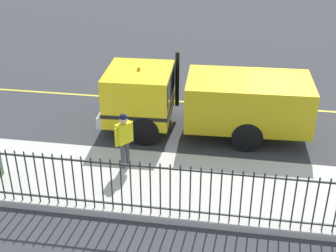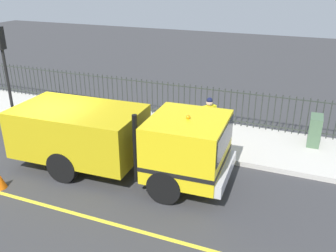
{
  "view_description": "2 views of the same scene",
  "coord_description": "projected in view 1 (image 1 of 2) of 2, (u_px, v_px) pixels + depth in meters",
  "views": [
    {
      "loc": [
        13.85,
        -1.46,
        7.41
      ],
      "look_at": [
        2.5,
        -3.31,
        1.38
      ],
      "focal_mm": 49.89,
      "sensor_mm": 36.0,
      "label": 1
    },
    {
      "loc": [
        -8.41,
        -7.54,
        5.73
      ],
      "look_at": [
        1.62,
        -3.47,
        1.15
      ],
      "focal_mm": 38.67,
      "sensor_mm": 36.0,
      "label": 2
    }
  ],
  "objects": [
    {
      "name": "traffic_cone",
      "position": [
        287.0,
        104.0,
        16.87
      ],
      "size": [
        0.39,
        0.39,
        0.56
      ],
      "primitive_type": "cone",
      "color": "orange",
      "rests_on": "ground"
    },
    {
      "name": "ground_plane",
      "position": [
        279.0,
        136.0,
        15.34
      ],
      "size": [
        59.52,
        59.52,
        0.0
      ],
      "primitive_type": "plane",
      "color": "#38383A",
      "rests_on": "ground"
    },
    {
      "name": "worker_standing",
      "position": [
        124.0,
        135.0,
        12.9
      ],
      "size": [
        0.51,
        0.46,
        1.68
      ],
      "rotation": [
        0.0,
        0.0,
        2.49
      ],
      "color": "yellow",
      "rests_on": "sidewalk_slab"
    },
    {
      "name": "iron_fence",
      "position": [
        294.0,
        202.0,
        10.68
      ],
      "size": [
        0.04,
        23.03,
        1.46
      ],
      "color": "#2D332D",
      "rests_on": "sidewalk_slab"
    },
    {
      "name": "sidewalk_slab",
      "position": [
        286.0,
        196.0,
        12.27
      ],
      "size": [
        3.1,
        27.05,
        0.17
      ],
      "primitive_type": "cube",
      "color": "beige",
      "rests_on": "ground"
    },
    {
      "name": "work_truck",
      "position": [
        196.0,
        98.0,
        15.03
      ],
      "size": [
        2.52,
        6.76,
        2.41
      ],
      "rotation": [
        0.0,
        0.0,
        3.18
      ],
      "color": "yellow",
      "rests_on": "ground"
    },
    {
      "name": "lane_marking",
      "position": [
        276.0,
        108.0,
        17.23
      ],
      "size": [
        0.12,
        24.35,
        0.01
      ],
      "primitive_type": "cube",
      "color": "yellow",
      "rests_on": "ground"
    }
  ]
}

